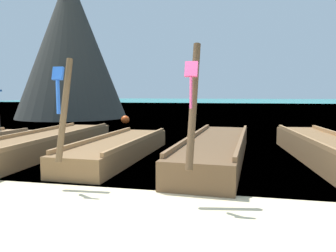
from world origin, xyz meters
name	(u,v)px	position (x,y,z in m)	size (l,w,h in m)	color
ground	(107,229)	(0.00, 0.00, 0.00)	(120.00, 120.00, 0.00)	beige
sea_water	(230,103)	(0.00, 61.74, 0.00)	(120.00, 120.00, 0.00)	teal
longtail_boat_yellow_ribbon	(43,144)	(-3.92, 4.59, 0.27)	(1.59, 7.22, 2.62)	brown
longtail_boat_blue_ribbon	(119,148)	(-1.51, 4.41, 0.26)	(1.40, 5.57, 2.42)	brown
longtail_boat_pink_ribbon	(216,149)	(1.09, 4.75, 0.29)	(1.72, 6.91, 2.59)	brown
longtail_boat_turquoise_ribbon	(329,152)	(3.84, 4.70, 0.31)	(1.73, 7.19, 2.67)	brown
karst_rock	(68,49)	(-10.60, 18.17, 5.01)	(8.06, 7.97, 10.47)	#383833
mooring_buoy_near	(125,120)	(-4.78, 14.01, 0.25)	(0.49, 0.49, 0.49)	#EA5119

